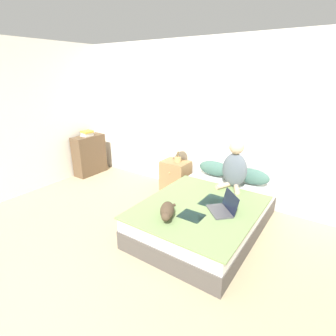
# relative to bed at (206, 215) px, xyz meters

# --- Properties ---
(wall_back) EXTENTS (6.05, 0.05, 2.55)m
(wall_back) POSITION_rel_bed_xyz_m (-0.61, 1.09, 1.06)
(wall_back) COLOR white
(wall_back) RESTS_ON ground_plane
(wall_side) EXTENTS (0.05, 4.75, 2.55)m
(wall_side) POSITION_rel_bed_xyz_m (-3.16, -0.81, 1.06)
(wall_side) COLOR white
(wall_side) RESTS_ON ground_plane
(bed) EXTENTS (1.39, 2.03, 0.43)m
(bed) POSITION_rel_bed_xyz_m (0.00, 0.00, 0.00)
(bed) COLOR #4C4742
(bed) RESTS_ON ground_plane
(pillow_near) EXTENTS (0.54, 0.21, 0.24)m
(pillow_near) POSITION_rel_bed_xyz_m (-0.30, 0.89, 0.34)
(pillow_near) COLOR #42665B
(pillow_near) RESTS_ON bed
(pillow_far) EXTENTS (0.54, 0.21, 0.24)m
(pillow_far) POSITION_rel_bed_xyz_m (0.30, 0.89, 0.34)
(pillow_far) COLOR #42665B
(pillow_far) RESTS_ON bed
(person_sitting) EXTENTS (0.37, 0.36, 0.71)m
(person_sitting) POSITION_rel_bed_xyz_m (0.12, 0.63, 0.53)
(person_sitting) COLOR slate
(person_sitting) RESTS_ON bed
(cat_tabby) EXTENTS (0.33, 0.49, 0.17)m
(cat_tabby) POSITION_rel_bed_xyz_m (-0.19, -0.65, 0.30)
(cat_tabby) COLOR #473828
(cat_tabby) RESTS_ON bed
(laptop_open) EXTENTS (0.44, 0.44, 0.24)m
(laptop_open) POSITION_rel_bed_xyz_m (0.30, -0.15, 0.27)
(laptop_open) COLOR #424247
(laptop_open) RESTS_ON bed
(nightstand) EXTENTS (0.47, 0.39, 0.55)m
(nightstand) POSITION_rel_bed_xyz_m (-1.03, 0.83, 0.06)
(nightstand) COLOR #937047
(nightstand) RESTS_ON ground_plane
(table_lamp) EXTENTS (0.28, 0.28, 0.43)m
(table_lamp) POSITION_rel_bed_xyz_m (-0.98, 0.84, 0.65)
(table_lamp) COLOR tan
(table_lamp) RESTS_ON nightstand
(bookshelf) EXTENTS (0.29, 0.67, 0.81)m
(bookshelf) POSITION_rel_bed_xyz_m (-2.96, 0.52, 0.19)
(bookshelf) COLOR brown
(bookshelf) RESTS_ON ground_plane
(book_stack_top) EXTENTS (0.21, 0.23, 0.11)m
(book_stack_top) POSITION_rel_bed_xyz_m (-2.96, 0.52, 0.65)
(book_stack_top) COLOR beige
(book_stack_top) RESTS_ON bookshelf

